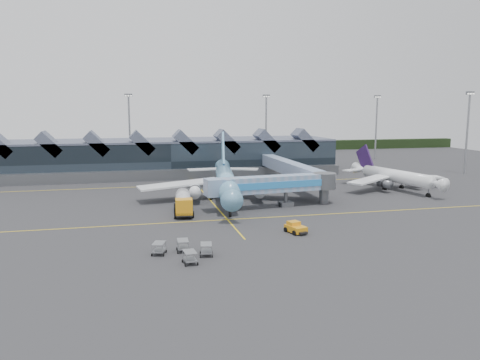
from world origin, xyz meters
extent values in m
plane|color=#2C2D2F|center=(0.00, 0.00, 0.00)|extent=(260.00, 260.00, 0.00)
cube|color=yellow|center=(0.00, -8.00, 0.01)|extent=(120.00, 0.25, 0.01)
cube|color=yellow|center=(0.00, 28.00, 0.01)|extent=(120.00, 0.25, 0.01)
cube|color=yellow|center=(0.00, 10.00, 0.01)|extent=(0.25, 60.00, 0.01)
cube|color=black|center=(0.00, 110.00, 2.00)|extent=(260.00, 4.00, 4.00)
cube|color=black|center=(-5.00, 48.00, 4.50)|extent=(90.00, 20.00, 9.00)
cube|color=slate|center=(-5.00, 48.00, 9.20)|extent=(90.00, 20.00, 0.60)
cube|color=#5B5E63|center=(-5.00, 37.00, 1.30)|extent=(90.00, 2.50, 2.60)
cube|color=slate|center=(-45.00, 41.00, 9.30)|extent=(6.43, 6.00, 6.43)
cube|color=slate|center=(-34.00, 41.00, 9.30)|extent=(6.43, 6.00, 6.43)
cube|color=slate|center=(-23.00, 41.00, 9.30)|extent=(6.43, 6.00, 6.43)
cube|color=slate|center=(-12.00, 41.00, 9.30)|extent=(6.43, 6.00, 6.43)
cube|color=slate|center=(-1.00, 41.00, 9.30)|extent=(6.43, 6.00, 6.43)
cube|color=slate|center=(10.00, 41.00, 9.30)|extent=(6.43, 6.00, 6.43)
cube|color=slate|center=(21.00, 41.00, 9.30)|extent=(6.43, 6.00, 6.43)
cube|color=slate|center=(32.00, 41.00, 9.30)|extent=(6.43, 6.00, 6.43)
cylinder|color=gray|center=(-15.00, 72.00, 11.00)|extent=(0.56, 0.56, 22.00)
cube|color=#5B5E63|center=(-15.00, 72.00, 22.00)|extent=(2.40, 0.50, 0.90)
cylinder|color=gray|center=(30.00, 72.00, 11.00)|extent=(0.56, 0.56, 22.00)
cube|color=#5B5E63|center=(30.00, 72.00, 22.00)|extent=(2.40, 0.50, 0.90)
cylinder|color=gray|center=(70.00, 70.00, 11.00)|extent=(0.56, 0.56, 22.00)
cube|color=#5B5E63|center=(70.00, 70.00, 22.00)|extent=(2.40, 0.50, 0.90)
cylinder|color=gray|center=(75.00, 30.00, 11.00)|extent=(0.56, 0.56, 22.00)
cube|color=#5B5E63|center=(75.00, 30.00, 22.00)|extent=(2.40, 0.50, 0.90)
cylinder|color=#5E9ABF|center=(3.03, 7.61, 3.83)|extent=(8.01, 29.01, 3.55)
cone|color=#5E9ABF|center=(0.39, -9.05, 3.83)|extent=(4.28, 5.43, 3.55)
cube|color=black|center=(0.30, -9.66, 4.58)|extent=(1.39, 0.54, 0.48)
cone|color=#5E9ABF|center=(5.79, 25.09, 4.10)|extent=(4.54, 7.06, 3.55)
cube|color=white|center=(-5.76, 10.22, 3.21)|extent=(16.79, 7.81, 1.17)
cube|color=white|center=(12.19, 7.38, 3.21)|extent=(16.82, 12.10, 1.17)
cylinder|color=white|center=(-3.28, 6.53, 2.32)|extent=(2.95, 5.22, 2.20)
cylinder|color=white|center=(8.69, 4.63, 2.32)|extent=(2.95, 5.22, 2.20)
cube|color=#5E9ABF|center=(5.54, 23.46, 7.81)|extent=(1.84, 9.05, 9.79)
cube|color=white|center=(1.28, 24.55, 4.10)|extent=(7.63, 3.52, 0.23)
cube|color=white|center=(9.92, 23.19, 4.10)|extent=(7.94, 5.54, 0.23)
cylinder|color=#5B5E63|center=(0.91, -5.80, 1.03)|extent=(0.26, 0.26, 2.06)
cylinder|color=#5B5E63|center=(0.24, 9.30, 1.03)|extent=(0.26, 0.26, 2.06)
cylinder|color=#5B5E63|center=(6.21, 8.36, 1.03)|extent=(0.26, 0.26, 2.06)
cylinder|color=black|center=(0.91, -5.80, 0.37)|extent=(0.62, 1.37, 1.32)
cylinder|color=white|center=(42.21, 11.01, 3.06)|extent=(6.47, 20.01, 2.83)
cone|color=white|center=(44.37, -0.40, 3.06)|extent=(3.42, 3.87, 2.83)
cube|color=black|center=(44.45, -0.82, 3.65)|extent=(1.12, 0.53, 0.48)
cone|color=white|center=(39.94, 22.98, 3.27)|extent=(3.63, 4.98, 2.83)
cube|color=white|center=(35.53, 10.67, 2.56)|extent=(12.10, 8.89, 0.95)
cube|color=white|center=(48.55, 13.14, 2.56)|extent=(12.16, 5.14, 0.95)
cylinder|color=#5B5E63|center=(38.13, 8.80, 1.85)|extent=(2.36, 3.67, 1.76)
cylinder|color=#5B5E63|center=(46.81, 10.44, 1.85)|extent=(2.36, 3.67, 1.76)
cube|color=#2F1849|center=(40.15, 21.87, 5.89)|extent=(1.60, 6.33, 6.91)
cube|color=white|center=(36.96, 21.55, 3.27)|extent=(5.74, 4.06, 0.24)
cube|color=white|center=(43.24, 22.74, 3.27)|extent=(5.51, 2.29, 0.24)
cylinder|color=#5B5E63|center=(43.95, 1.83, 0.82)|extent=(0.26, 0.26, 1.64)
cylinder|color=#5B5E63|center=(39.68, 11.40, 0.82)|extent=(0.26, 0.26, 1.64)
cylinder|color=#5B5E63|center=(44.42, 12.29, 0.82)|extent=(0.26, 0.26, 1.64)
cylinder|color=black|center=(43.95, 1.83, 0.30)|extent=(0.61, 1.11, 1.05)
cube|color=#6F93B9|center=(9.62, -0.64, 4.36)|extent=(20.18, 5.35, 2.90)
cube|color=#2A86D5|center=(9.80, -2.18, 4.36)|extent=(19.84, 2.49, 1.20)
cube|color=#6F93B9|center=(-1.29, -1.95, 4.36)|extent=(2.96, 3.48, 3.00)
cylinder|color=#5B5E63|center=(12.59, -0.29, 2.18)|extent=(0.70, 0.70, 4.36)
cube|color=#5B5E63|center=(12.59, -0.29, 0.45)|extent=(2.62, 2.27, 0.90)
cylinder|color=black|center=(11.60, -0.41, 0.35)|extent=(0.50, 0.94, 0.90)
cylinder|color=black|center=(13.58, -0.17, 0.35)|extent=(0.50, 0.94, 0.90)
cylinder|color=#5B5E63|center=(20.52, 0.66, 4.36)|extent=(4.39, 4.39, 3.00)
cylinder|color=#5B5E63|center=(20.52, 0.66, 2.18)|extent=(1.80, 1.80, 4.36)
cube|color=black|center=(-6.44, -1.89, 0.85)|extent=(3.60, 10.44, 0.57)
cube|color=orange|center=(-6.78, -5.75, 2.05)|extent=(2.94, 2.73, 2.50)
cube|color=black|center=(-6.85, -6.65, 2.62)|extent=(2.51, 0.39, 1.14)
cylinder|color=silver|center=(-6.32, -0.53, 2.39)|extent=(3.18, 6.80, 2.62)
sphere|color=silver|center=(-6.04, 2.76, 2.39)|extent=(2.50, 2.50, 2.50)
sphere|color=silver|center=(-6.61, -3.82, 2.39)|extent=(2.50, 2.50, 2.50)
cylinder|color=black|center=(-8.15, -5.17, 0.57)|extent=(0.49, 1.17, 1.14)
cylinder|color=black|center=(-5.32, -5.42, 0.57)|extent=(0.49, 1.17, 1.14)
cylinder|color=black|center=(-7.81, -1.20, 0.57)|extent=(0.49, 1.17, 1.14)
cylinder|color=black|center=(-4.98, -1.45, 0.57)|extent=(0.49, 1.17, 1.14)
cylinder|color=black|center=(-7.57, 1.63, 0.57)|extent=(0.49, 1.17, 1.14)
cylinder|color=black|center=(-4.73, 1.39, 0.57)|extent=(0.49, 1.17, 1.14)
cube|color=orange|center=(8.03, -18.22, 0.62)|extent=(2.77, 3.62, 0.89)
cube|color=orange|center=(7.88, -17.70, 1.29)|extent=(1.93, 1.81, 0.62)
cube|color=black|center=(8.50, -19.84, 0.40)|extent=(1.39, 1.03, 0.27)
cylinder|color=black|center=(7.34, -19.53, 0.36)|extent=(0.45, 0.76, 0.71)
cylinder|color=black|center=(9.31, -18.96, 0.36)|extent=(0.45, 0.76, 0.71)
cylinder|color=black|center=(6.75, -17.48, 0.36)|extent=(0.45, 0.76, 0.71)
cylinder|color=black|center=(8.71, -16.91, 0.36)|extent=(0.45, 0.76, 0.71)
cube|color=gray|center=(-8.95, -23.42, 0.53)|extent=(1.45, 2.19, 0.15)
cube|color=gray|center=(-8.95, -23.42, 1.46)|extent=(1.45, 2.19, 0.08)
cylinder|color=black|center=(-8.19, -22.67, 0.17)|extent=(0.13, 0.35, 0.35)
cube|color=gray|center=(-6.35, -25.75, 0.53)|extent=(1.65, 2.31, 0.15)
cube|color=gray|center=(-6.35, -25.75, 1.46)|extent=(1.65, 2.31, 0.08)
cylinder|color=black|center=(-5.52, -25.09, 0.17)|extent=(0.17, 0.36, 0.35)
cube|color=gray|center=(-11.97, -23.96, 0.53)|extent=(1.92, 2.44, 0.15)
cube|color=gray|center=(-11.97, -23.96, 1.46)|extent=(1.92, 2.44, 0.08)
cylinder|color=black|center=(-11.05, -23.43, 0.17)|extent=(0.21, 0.37, 0.35)
cube|color=gray|center=(-8.69, -28.36, 0.53)|extent=(1.58, 2.27, 0.15)
cube|color=gray|center=(-8.69, -28.36, 1.46)|extent=(1.58, 2.27, 0.08)
cylinder|color=black|center=(-8.05, -27.51, 0.17)|extent=(0.15, 0.36, 0.35)
camera|label=1|loc=(-15.01, -80.65, 17.94)|focal=35.00mm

